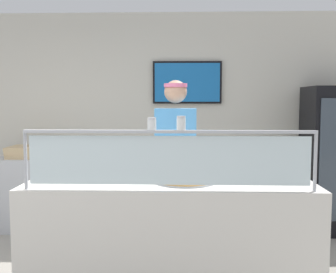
{
  "coord_description": "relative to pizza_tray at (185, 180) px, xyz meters",
  "views": [
    {
      "loc": [
        1.2,
        -2.73,
        1.58
      ],
      "look_at": [
        1.09,
        0.39,
        1.3
      ],
      "focal_mm": 43.42,
      "sensor_mm": 36.0,
      "label": 1
    }
  ],
  "objects": [
    {
      "name": "parmesan_shaker",
      "position": [
        -0.23,
        -0.3,
        0.44
      ],
      "size": [
        0.06,
        0.06,
        0.09
      ],
      "color": "white",
      "rests_on": "sneeze_guard"
    },
    {
      "name": "sneeze_guard",
      "position": [
        -0.12,
        -0.3,
        0.25
      ],
      "size": [
        2.04,
        0.06,
        0.42
      ],
      "color": "#B2B5BC",
      "rests_on": "serving_counter"
    },
    {
      "name": "pizza_tray",
      "position": [
        0.0,
        0.0,
        0.0
      ],
      "size": [
        0.49,
        0.49,
        0.04
      ],
      "color": "#9EA0A8",
      "rests_on": "serving_counter"
    },
    {
      "name": "drink_fridge",
      "position": [
        1.77,
        1.81,
        -0.1
      ],
      "size": [
        0.61,
        0.66,
        1.74
      ],
      "color": "black",
      "rests_on": "ground"
    },
    {
      "name": "worker_figure",
      "position": [
        -0.08,
        0.66,
        0.04
      ],
      "size": [
        0.41,
        0.5,
        1.76
      ],
      "color": "#23232D",
      "rests_on": "ground"
    },
    {
      "name": "pizza_box_stack",
      "position": [
        -1.92,
        1.76,
        -0.02
      ],
      "size": [
        0.43,
        0.43,
        0.14
      ],
      "color": "tan",
      "rests_on": "prep_shelf"
    },
    {
      "name": "pizza_server",
      "position": [
        -0.03,
        -0.02,
        0.02
      ],
      "size": [
        0.1,
        0.29,
        0.01
      ],
      "primitive_type": "cube",
      "rotation": [
        0.0,
        0.0,
        -0.1
      ],
      "color": "#ADAFB7",
      "rests_on": "pizza_tray"
    },
    {
      "name": "pepper_flake_shaker",
      "position": [
        -0.03,
        -0.3,
        0.45
      ],
      "size": [
        0.06,
        0.06,
        0.1
      ],
      "color": "white",
      "rests_on": "sneeze_guard"
    },
    {
      "name": "prep_shelf",
      "position": [
        -1.92,
        1.76,
        -0.53
      ],
      "size": [
        0.7,
        0.55,
        0.88
      ],
      "primitive_type": "cube",
      "color": "#B7BABF",
      "rests_on": "ground"
    },
    {
      "name": "shop_rear_unit",
      "position": [
        -0.11,
        2.25,
        0.39
      ],
      "size": [
        6.61,
        0.13,
        2.7
      ],
      "color": "beige",
      "rests_on": "ground"
    },
    {
      "name": "serving_counter",
      "position": [
        -0.12,
        -0.01,
        -0.49
      ],
      "size": [
        2.21,
        0.7,
        0.95
      ],
      "primitive_type": "cube",
      "color": "silver",
      "rests_on": "ground"
    },
    {
      "name": "ground_plane",
      "position": [
        -0.12,
        0.64,
        -0.97
      ],
      "size": [
        12.0,
        12.0,
        0.0
      ],
      "primitive_type": "plane",
      "color": "gray",
      "rests_on": "ground"
    }
  ]
}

